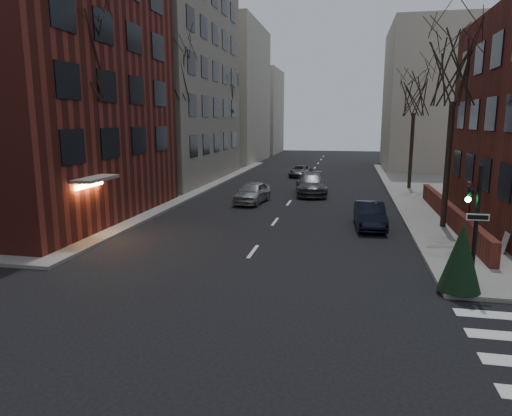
% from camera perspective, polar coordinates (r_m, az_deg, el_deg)
% --- Properties ---
extents(building_left_tan, '(18.00, 18.00, 28.00)m').
position_cam_1_polar(building_left_tan, '(46.32, -16.70, 20.98)').
color(building_left_tan, gray).
rests_on(building_left_tan, ground).
extents(low_wall_right, '(0.35, 16.00, 1.00)m').
position_cam_1_polar(low_wall_right, '(26.50, 23.04, -0.62)').
color(low_wall_right, '#5C231A').
rests_on(low_wall_right, sidewalk_far_right).
extents(building_distant_la, '(14.00, 16.00, 18.00)m').
position_cam_1_polar(building_distant_la, '(64.40, -5.79, 13.91)').
color(building_distant_la, '#B4AC99').
rests_on(building_distant_la, ground).
extents(building_distant_ra, '(14.00, 14.00, 16.00)m').
position_cam_1_polar(building_distant_ra, '(57.61, 23.14, 12.48)').
color(building_distant_ra, '#B4AC99').
rests_on(building_distant_ra, ground).
extents(building_distant_lb, '(10.00, 12.00, 14.00)m').
position_cam_1_polar(building_distant_lb, '(80.28, -0.71, 11.93)').
color(building_distant_lb, '#B4AC99').
rests_on(building_distant_lb, ground).
extents(traffic_signal, '(0.76, 0.44, 4.00)m').
position_cam_1_polar(traffic_signal, '(16.40, 25.50, -2.98)').
color(traffic_signal, black).
rests_on(traffic_signal, sidewalk_far_right).
extents(tree_left_a, '(4.18, 4.18, 10.26)m').
position_cam_1_polar(tree_left_a, '(24.26, -21.14, 17.13)').
color(tree_left_a, '#2D231C').
rests_on(tree_left_a, sidewalk_far_left).
extents(tree_left_b, '(4.40, 4.40, 10.80)m').
position_cam_1_polar(tree_left_b, '(35.02, -10.25, 16.25)').
color(tree_left_b, '#2D231C').
rests_on(tree_left_b, sidewalk_far_left).
extents(tree_left_c, '(3.96, 3.96, 9.72)m').
position_cam_1_polar(tree_left_c, '(48.24, -3.92, 13.82)').
color(tree_left_c, '#2D231C').
rests_on(tree_left_c, sidewalk_far_left).
extents(tree_right_a, '(3.96, 3.96, 9.72)m').
position_cam_1_polar(tree_right_a, '(25.09, 23.64, 15.71)').
color(tree_right_a, '#2D231C').
rests_on(tree_right_a, sidewalk_far_right).
extents(tree_right_b, '(3.74, 3.74, 9.18)m').
position_cam_1_polar(tree_right_b, '(38.84, 19.25, 13.32)').
color(tree_right_b, '#2D231C').
rests_on(tree_right_b, sidewalk_far_right).
extents(streetlamp_near, '(0.36, 0.36, 6.28)m').
position_cam_1_polar(streetlamp_near, '(30.96, -11.65, 8.26)').
color(streetlamp_near, black).
rests_on(streetlamp_near, sidewalk_far_left).
extents(streetlamp_far, '(0.36, 0.36, 6.28)m').
position_cam_1_polar(streetlamp_far, '(49.97, -2.58, 9.38)').
color(streetlamp_far, black).
rests_on(streetlamp_far, sidewalk_far_left).
extents(parked_sedan, '(1.66, 4.15, 1.34)m').
position_cam_1_polar(parked_sedan, '(24.54, 14.04, -0.88)').
color(parked_sedan, black).
rests_on(parked_sedan, ground).
extents(car_lane_silver, '(2.18, 4.38, 1.43)m').
position_cam_1_polar(car_lane_silver, '(31.03, -0.44, 1.95)').
color(car_lane_silver, '#A4A5AA').
rests_on(car_lane_silver, ground).
extents(car_lane_gray, '(2.88, 5.69, 1.58)m').
position_cam_1_polar(car_lane_gray, '(34.85, 6.90, 2.98)').
color(car_lane_gray, '#414146').
rests_on(car_lane_gray, ground).
extents(car_lane_far, '(2.11, 4.11, 1.11)m').
position_cam_1_polar(car_lane_far, '(46.02, 5.56, 4.62)').
color(car_lane_far, '#3B3B3F').
rests_on(car_lane_far, ground).
extents(sandwich_board, '(0.41, 0.55, 0.87)m').
position_cam_1_polar(sandwich_board, '(21.53, 29.07, -3.81)').
color(sandwich_board, silver).
rests_on(sandwich_board, sidewalk_far_right).
extents(evergreen_shrub, '(1.66, 1.66, 2.22)m').
position_cam_1_polar(evergreen_shrub, '(15.99, 24.27, -5.60)').
color(evergreen_shrub, black).
rests_on(evergreen_shrub, sidewalk_far_right).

